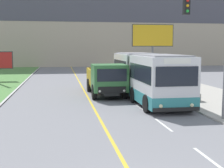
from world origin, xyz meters
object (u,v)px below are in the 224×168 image
(planter_round_far, at_px, (142,76))
(planter_round_second, at_px, (170,85))
(city_bus, at_px, (146,76))
(planter_round_near, at_px, (194,94))
(traffic_light_mast, at_px, (214,39))
(dump_truck, at_px, (107,80))
(billboard_large, at_px, (153,37))
(planter_round_third, at_px, (155,80))

(planter_round_far, bearing_deg, planter_round_second, -89.93)
(planter_round_second, bearing_deg, planter_round_far, 90.07)
(city_bus, distance_m, planter_round_second, 3.85)
(planter_round_near, relative_size, planter_round_far, 0.96)
(traffic_light_mast, relative_size, planter_round_second, 5.38)
(dump_truck, height_order, planter_round_near, dump_truck)
(planter_round_near, bearing_deg, city_bus, 146.32)
(billboard_large, height_order, planter_round_second, billboard_large)
(dump_truck, relative_size, planter_round_third, 6.70)
(dump_truck, height_order, planter_round_second, dump_truck)
(city_bus, bearing_deg, traffic_light_mast, -78.80)
(traffic_light_mast, height_order, planter_round_near, traffic_light_mast)
(billboard_large, height_order, planter_round_third, billboard_large)
(billboard_large, bearing_deg, traffic_light_mast, -99.32)
(traffic_light_mast, bearing_deg, dump_truck, 114.94)
(planter_round_second, bearing_deg, dump_truck, -168.27)
(planter_round_second, bearing_deg, billboard_large, 79.68)
(dump_truck, xyz_separation_m, planter_round_third, (5.27, 5.45, -0.67))
(dump_truck, distance_m, planter_round_near, 6.22)
(traffic_light_mast, xyz_separation_m, billboard_large, (3.62, 22.07, 0.79))
(traffic_light_mast, xyz_separation_m, planter_round_near, (1.34, 5.09, -3.41))
(planter_round_second, bearing_deg, city_bus, -136.39)
(dump_truck, height_order, traffic_light_mast, traffic_light_mast)
(planter_round_near, bearing_deg, billboard_large, 82.35)
(planter_round_near, distance_m, planter_round_far, 13.11)
(city_bus, bearing_deg, planter_round_second, 43.61)
(dump_truck, height_order, billboard_large, billboard_large)
(traffic_light_mast, xyz_separation_m, planter_round_third, (1.37, 13.83, -3.42))
(city_bus, relative_size, billboard_large, 1.86)
(planter_round_second, distance_m, planter_round_third, 4.37)
(dump_truck, xyz_separation_m, planter_round_near, (5.24, -3.29, -0.66))
(planter_round_near, xyz_separation_m, planter_round_second, (-0.02, 4.37, 0.04))
(city_bus, bearing_deg, planter_round_near, -33.68)
(billboard_large, height_order, planter_round_near, billboard_large)
(planter_round_near, distance_m, planter_round_third, 8.74)
(planter_round_near, relative_size, planter_round_second, 0.93)
(planter_round_second, height_order, planter_round_third, planter_round_second)
(billboard_large, relative_size, planter_round_second, 5.40)
(billboard_large, distance_m, planter_round_far, 6.14)
(city_bus, bearing_deg, planter_round_third, 68.45)
(city_bus, xyz_separation_m, planter_round_second, (2.69, 2.57, -1.00))
(planter_round_second, bearing_deg, traffic_light_mast, -97.98)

